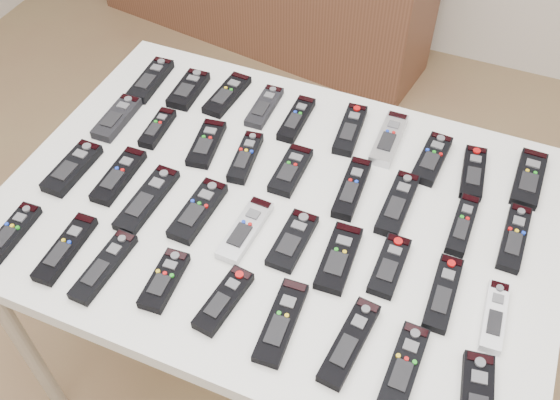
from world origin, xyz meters
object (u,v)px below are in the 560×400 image
at_px(remote_18, 514,238).
at_px(remote_11, 158,128).
at_px(remote_24, 293,240).
at_px(remote_27, 443,293).
at_px(remote_34, 281,322).
at_px(remote_21, 147,199).
at_px(remote_26, 390,266).
at_px(remote_13, 245,157).
at_px(remote_35, 349,342).
at_px(remote_7, 432,159).
at_px(remote_14, 291,170).
at_px(remote_2, 227,95).
at_px(remote_31, 104,266).
at_px(remote_22, 198,211).
at_px(remote_5, 350,129).
at_px(remote_4, 296,119).
at_px(remote_3, 264,107).
at_px(table, 280,222).
at_px(remote_20, 119,176).
at_px(remote_0, 151,80).
at_px(remote_25, 339,258).
at_px(remote_28, 494,316).
at_px(remote_8, 473,173).
at_px(remote_36, 404,366).
at_px(remote_12, 206,143).
at_px(remote_19, 72,168).
at_px(remote_30, 66,248).
at_px(remote_33, 224,300).
at_px(remote_17, 462,225).
at_px(remote_29, 12,232).
at_px(remote_23, 245,230).
at_px(remote_6, 389,139).
at_px(remote_9, 529,178).
at_px(remote_16, 398,204).
at_px(remote_1, 188,89).
at_px(remote_10, 117,118).

bearing_deg(remote_18, remote_11, -179.80).
bearing_deg(remote_11, remote_24, -27.89).
distance_m(remote_27, remote_34, 0.33).
distance_m(remote_21, remote_26, 0.56).
relative_size(remote_13, remote_21, 0.80).
bearing_deg(remote_21, remote_35, -15.81).
relative_size(remote_7, remote_14, 1.08).
bearing_deg(remote_2, remote_7, 1.00).
relative_size(remote_14, remote_31, 0.84).
bearing_deg(remote_22, remote_5, 61.53).
bearing_deg(remote_4, remote_3, 170.64).
xyz_separation_m(remote_27, remote_35, (-0.14, -0.18, 0.00)).
relative_size(table, remote_31, 6.84).
bearing_deg(remote_21, remote_20, 160.35).
relative_size(remote_0, remote_25, 1.03).
bearing_deg(remote_2, remote_28, -23.77).
xyz_separation_m(remote_4, remote_8, (0.46, -0.02, -0.00)).
relative_size(remote_8, remote_36, 0.94).
bearing_deg(remote_31, remote_4, 73.25).
distance_m(remote_12, remote_22, 0.22).
xyz_separation_m(remote_14, remote_31, (-0.25, -0.41, -0.00)).
xyz_separation_m(remote_18, remote_35, (-0.25, -0.38, 0.00)).
height_order(remote_19, remote_22, same).
relative_size(remote_2, remote_35, 0.90).
xyz_separation_m(remote_14, remote_30, (-0.35, -0.40, 0.00)).
height_order(remote_20, remote_33, remote_33).
bearing_deg(remote_17, remote_8, 93.72).
bearing_deg(remote_28, table, 164.67).
bearing_deg(remote_14, remote_7, 28.83).
xyz_separation_m(remote_4, remote_27, (0.46, -0.37, -0.00)).
relative_size(remote_18, remote_35, 0.96).
xyz_separation_m(remote_13, remote_26, (0.41, -0.17, -0.00)).
bearing_deg(remote_22, remote_14, 55.93).
height_order(remote_29, remote_30, same).
distance_m(remote_5, remote_23, 0.41).
bearing_deg(remote_22, remote_4, 78.69).
distance_m(remote_7, remote_28, 0.44).
bearing_deg(remote_6, remote_8, -9.78).
bearing_deg(remote_24, remote_36, -31.30).
bearing_deg(remote_9, remote_20, -156.68).
height_order(remote_0, remote_16, same).
xyz_separation_m(remote_8, remote_24, (-0.32, -0.35, -0.00)).
height_order(remote_31, remote_33, remote_33).
distance_m(remote_6, remote_11, 0.58).
bearing_deg(remote_1, remote_25, -36.29).
distance_m(remote_12, remote_35, 0.63).
distance_m(remote_16, remote_29, 0.85).
bearing_deg(remote_18, remote_28, -90.81).
relative_size(remote_22, remote_23, 1.00).
bearing_deg(remote_10, remote_21, -46.07).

